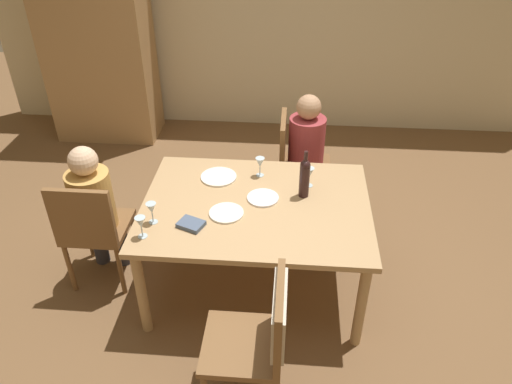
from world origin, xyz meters
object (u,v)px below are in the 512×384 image
wine_glass_far (151,209)px  chair_far_right (295,160)px  chair_left_end (92,227)px  wine_bottle_tall_green (305,177)px  person_man_bearded (95,204)px  wine_glass_near_left (261,163)px  dinner_plate_guest_left (226,213)px  armoire_cabinet (97,40)px  chair_near (265,330)px  dinner_plate_guest_right (263,198)px  person_woman_host (309,148)px  dining_table (256,213)px  wine_glass_centre (309,173)px  wine_glass_near_right (141,223)px  dinner_plate_host (219,177)px

wine_glass_far → chair_far_right: bearing=53.1°
chair_left_end → wine_bottle_tall_green: (1.48, 0.22, 0.36)m
person_man_bearded → wine_glass_near_left: person_man_bearded is taller
chair_left_end → wine_glass_near_left: chair_left_end is taller
dinner_plate_guest_left → wine_glass_far: bearing=-164.5°
armoire_cabinet → wine_glass_near_left: bearing=-46.2°
chair_near → wine_glass_near_left: chair_near is taller
armoire_cabinet → dinner_plate_guest_right: bearing=-49.7°
chair_near → person_woman_host: (0.25, 1.92, 0.06)m
person_man_bearded → wine_bottle_tall_green: (1.48, 0.10, 0.24)m
dining_table → chair_far_right: (0.26, 0.96, -0.12)m
chair_near → dinner_plate_guest_right: bearing=4.5°
wine_bottle_tall_green → wine_glass_near_left: size_ratio=2.38×
chair_far_right → person_man_bearded: (-1.42, -0.94, 0.12)m
person_woman_host → wine_glass_near_left: (-0.37, -0.59, 0.19)m
wine_glass_near_left → wine_glass_centre: bearing=-17.2°
dining_table → person_man_bearded: bearing=178.7°
chair_left_end → wine_glass_near_left: bearing=21.3°
wine_glass_near_right → wine_glass_near_left: bearing=48.5°
chair_far_right → wine_glass_near_left: size_ratio=6.17×
wine_glass_near_left → dinner_plate_host: 0.33m
person_woman_host → wine_glass_far: size_ratio=7.59×
dining_table → dinner_plate_guest_right: 0.12m
chair_near → wine_glass_centre: chair_near is taller
armoire_cabinet → wine_glass_near_right: size_ratio=14.63×
wine_bottle_tall_green → wine_glass_centre: (0.04, 0.13, -0.05)m
armoire_cabinet → wine_glass_near_right: (1.20, -2.73, -0.26)m
person_woman_host → wine_glass_near_right: (-1.06, -1.36, 0.19)m
chair_near → dinner_plate_guest_right: size_ratio=4.16×
armoire_cabinet → dinner_plate_host: 2.59m
chair_left_end → person_woman_host: person_woman_host is taller
wine_glass_near_left → dinner_plate_guest_right: wine_glass_near_left is taller
chair_left_end → wine_bottle_tall_green: size_ratio=2.59×
chair_far_right → wine_glass_far: chair_far_right is taller
wine_glass_near_right → dinner_plate_guest_right: (0.72, 0.47, -0.10)m
chair_left_end → wine_glass_centre: bearing=12.8°
dinner_plate_guest_left → armoire_cabinet: bearing=124.5°
armoire_cabinet → wine_glass_near_right: armoire_cabinet is taller
person_woman_host → dinner_plate_host: (-0.68, -0.65, 0.09)m
wine_glass_far → dinner_plate_host: (0.35, 0.57, -0.10)m
dining_table → wine_glass_centre: 0.48m
dinner_plate_guest_right → chair_far_right: bearing=76.1°
wine_glass_near_left → wine_glass_far: (-0.65, -0.62, 0.00)m
chair_far_right → chair_left_end: 1.77m
wine_glass_near_left → dinner_plate_guest_right: (0.04, -0.30, -0.10)m
chair_near → person_man_bearded: (-1.28, 0.99, 0.06)m
dinner_plate_guest_right → wine_glass_far: bearing=-155.1°
person_man_bearded → wine_bottle_tall_green: bearing=4.0°
armoire_cabinet → chair_left_end: size_ratio=2.37×
person_woman_host → dinner_plate_host: size_ratio=4.27×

